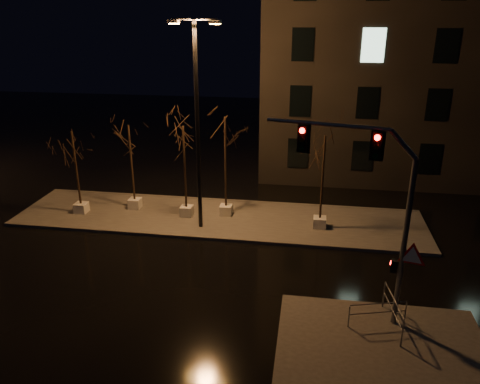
# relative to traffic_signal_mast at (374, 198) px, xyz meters

# --- Properties ---
(ground) EXTENTS (90.00, 90.00, 0.00)m
(ground) POSITION_rel_traffic_signal_mast_xyz_m (-6.93, 1.86, -4.77)
(ground) COLOR black
(ground) RESTS_ON ground
(median) EXTENTS (22.00, 5.00, 0.15)m
(median) POSITION_rel_traffic_signal_mast_xyz_m (-6.93, 7.86, -4.69)
(median) COLOR #44423D
(median) RESTS_ON ground
(sidewalk_corner) EXTENTS (7.00, 5.00, 0.15)m
(sidewalk_corner) POSITION_rel_traffic_signal_mast_xyz_m (0.57, -1.64, -4.69)
(sidewalk_corner) COLOR #44423D
(sidewalk_corner) RESTS_ON ground
(building) EXTENTS (25.00, 12.00, 15.00)m
(building) POSITION_rel_traffic_signal_mast_xyz_m (7.07, 19.86, 2.73)
(building) COLOR black
(building) RESTS_ON ground
(tree_0) EXTENTS (1.80, 1.80, 4.75)m
(tree_0) POSITION_rel_traffic_signal_mast_xyz_m (-14.56, 7.31, -1.02)
(tree_0) COLOR beige
(tree_0) RESTS_ON median
(tree_1) EXTENTS (1.80, 1.80, 4.91)m
(tree_1) POSITION_rel_traffic_signal_mast_xyz_m (-11.85, 8.38, -0.89)
(tree_1) COLOR beige
(tree_1) RESTS_ON median
(tree_2) EXTENTS (1.80, 1.80, 5.13)m
(tree_2) POSITION_rel_traffic_signal_mast_xyz_m (-8.67, 7.76, -0.73)
(tree_2) COLOR beige
(tree_2) RESTS_ON median
(tree_3) EXTENTS (1.80, 1.80, 5.58)m
(tree_3) POSITION_rel_traffic_signal_mast_xyz_m (-6.56, 8.23, -0.39)
(tree_3) COLOR beige
(tree_3) RESTS_ON median
(tree_4) EXTENTS (1.80, 1.80, 4.99)m
(tree_4) POSITION_rel_traffic_signal_mast_xyz_m (-1.49, 7.38, -0.83)
(tree_4) COLOR beige
(tree_4) RESTS_ON median
(traffic_signal_mast) EXTENTS (5.61, 1.49, 7.03)m
(traffic_signal_mast) POSITION_rel_traffic_signal_mast_xyz_m (0.00, 0.00, 0.00)
(traffic_signal_mast) COLOR #585A5F
(traffic_signal_mast) RESTS_ON sidewalk_corner
(streetlight_main) EXTENTS (2.54, 0.77, 10.17)m
(streetlight_main) POSITION_rel_traffic_signal_mast_xyz_m (-7.59, 6.54, 1.25)
(streetlight_main) COLOR black
(streetlight_main) RESTS_ON median
(guard_rail_a) EXTENTS (2.04, 0.59, 0.91)m
(guard_rail_a) POSITION_rel_traffic_signal_mast_xyz_m (0.48, -0.53, -4.03)
(guard_rail_a) COLOR #585A5F
(guard_rail_a) RESTS_ON sidewalk_corner
(guard_rail_b) EXTENTS (0.36, 2.29, 1.09)m
(guard_rail_b) POSITION_rel_traffic_signal_mast_xyz_m (1.00, -0.48, -3.91)
(guard_rail_b) COLOR #585A5F
(guard_rail_b) RESTS_ON sidewalk_corner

